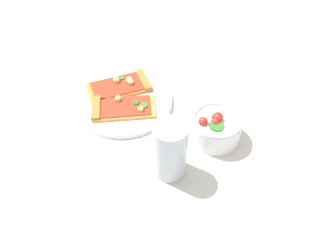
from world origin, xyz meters
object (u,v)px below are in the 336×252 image
at_px(soda_glass, 170,152).
at_px(pizza_slice_near, 120,107).
at_px(plate, 124,102).
at_px(salad_bowl, 216,127).
at_px(pizza_slice_far, 123,85).

bearing_deg(soda_glass, pizza_slice_near, -166.23).
bearing_deg(plate, soda_glass, 7.86).
bearing_deg(pizza_slice_near, soda_glass, 13.77).
bearing_deg(salad_bowl, soda_glass, -69.76).
relative_size(plate, soda_glass, 1.84).
distance_m(plate, pizza_slice_near, 0.04).
relative_size(pizza_slice_near, soda_glass, 1.26).
distance_m(pizza_slice_far, soda_glass, 0.28).
distance_m(pizza_slice_near, soda_glass, 0.21).
bearing_deg(soda_glass, plate, -172.14).
relative_size(salad_bowl, soda_glass, 0.85).
height_order(salad_bowl, soda_glass, soda_glass).
relative_size(pizza_slice_far, salad_bowl, 1.41).
relative_size(plate, salad_bowl, 2.17).
xyz_separation_m(plate, pizza_slice_near, (0.03, -0.02, 0.01)).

